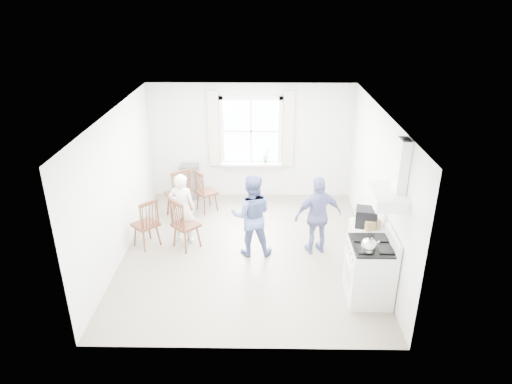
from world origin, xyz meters
name	(u,v)px	position (x,y,z in m)	size (l,w,h in m)	color
room_shell	(248,186)	(0.00, 0.00, 1.30)	(4.62, 5.12, 2.64)	gray
window_assembly	(251,135)	(0.00, 2.45, 1.46)	(1.88, 0.24, 1.70)	white
range_hood	(392,186)	(2.07, -1.35, 1.90)	(0.45, 0.76, 0.94)	silver
shelf_unit	(190,181)	(-1.40, 2.33, 0.40)	(0.40, 0.30, 0.80)	slate
gas_stove	(370,271)	(1.91, -1.35, 0.48)	(0.68, 0.76, 1.12)	silver
kettle	(369,245)	(1.80, -1.54, 1.05)	(0.22, 0.22, 0.31)	silver
low_cabinet	(365,249)	(1.98, -0.65, 0.45)	(0.50, 0.55, 0.90)	silver
stereo_stack	(366,217)	(1.94, -0.66, 1.05)	(0.39, 0.36, 0.30)	black
cardboard_box	(372,224)	(2.01, -0.76, 0.98)	(0.25, 0.18, 0.16)	#9E814C
windsor_chair_a	(181,189)	(-1.43, 1.31, 0.67)	(0.64, 0.63, 1.10)	#472317
windsor_chair_b	(181,219)	(-1.22, 0.05, 0.61)	(0.59, 0.59, 1.00)	#472317
windsor_chair_c	(148,219)	(-1.82, 0.09, 0.59)	(0.57, 0.57, 0.98)	#472317
person_left	(182,208)	(-1.23, 0.35, 0.69)	(0.50, 0.50, 1.38)	white
person_mid	(252,215)	(0.07, -0.06, 0.76)	(0.74, 0.74, 1.52)	#4E5C91
person_right	(318,215)	(1.25, 0.00, 0.74)	(0.87, 0.87, 1.48)	navy
potted_plant	(266,156)	(0.34, 2.36, 1.01)	(0.17, 0.17, 0.31)	#327136
windsor_chair_d	(202,187)	(-1.02, 1.61, 0.57)	(0.54, 0.54, 0.94)	#472317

